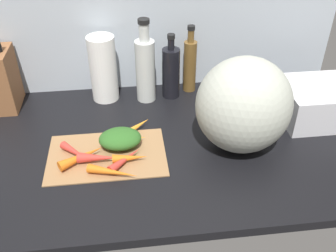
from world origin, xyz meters
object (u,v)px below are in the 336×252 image
object	(u,v)px
carrot_7	(130,158)
dish_rack	(317,102)
carrot_0	(134,129)
carrot_4	(77,153)
winter_squash	(244,105)
bottle_1	(171,72)
carrot_3	(123,139)
carrot_5	(113,172)
knife_block	(0,79)
carrot_1	(98,158)
paper_towel_roll	(103,69)
bottle_0	(145,68)
bottle_2	(190,64)
cutting_board	(107,155)
carrot_6	(82,157)
carrot_2	(127,159)

from	to	relation	value
carrot_7	dish_rack	world-z (taller)	dish_rack
carrot_0	carrot_4	bearing A→B (deg)	-150.60
winter_squash	bottle_1	bearing A→B (deg)	118.04
carrot_3	carrot_4	bearing A→B (deg)	-160.90
carrot_4	dish_rack	bearing A→B (deg)	8.70
carrot_5	carrot_0	bearing A→B (deg)	70.72
carrot_5	winter_squash	world-z (taller)	winter_squash
carrot_5	knife_block	xyz separation A→B (cm)	(-39.65, 44.61, 9.32)
carrot_5	bottle_1	distance (cm)	50.91
carrot_4	bottle_1	world-z (taller)	bottle_1
carrot_4	winter_squash	size ratio (longest dim) A/B	0.43
carrot_1	winter_squash	size ratio (longest dim) A/B	0.40
paper_towel_roll	bottle_1	xyz separation A→B (cm)	(25.35, -1.36, -2.26)
carrot_4	dish_rack	world-z (taller)	dish_rack
carrot_1	bottle_1	xyz separation A→B (cm)	(27.36, 38.02, 7.82)
carrot_1	carrot_5	bearing A→B (deg)	-56.85
dish_rack	carrot_5	bearing A→B (deg)	-162.35
carrot_3	bottle_0	world-z (taller)	bottle_0
paper_towel_roll	bottle_0	bearing A→B (deg)	-9.27
knife_block	bottle_1	size ratio (longest dim) A/B	1.10
knife_block	paper_towel_roll	world-z (taller)	knife_block
bottle_0	bottle_2	bearing A→B (deg)	15.79
carrot_7	winter_squash	bearing A→B (deg)	8.04
cutting_board	carrot_0	size ratio (longest dim) A/B	2.41
cutting_board	carrot_6	size ratio (longest dim) A/B	2.51
carrot_0	dish_rack	size ratio (longest dim) A/B	0.62
paper_towel_roll	carrot_0	bearing A→B (deg)	-69.50
carrot_6	carrot_4	bearing A→B (deg)	126.06
carrot_2	carrot_3	bearing A→B (deg)	94.87
carrot_6	bottle_0	xyz separation A→B (cm)	(22.65, 35.59, 10.81)
carrot_0	carrot_2	size ratio (longest dim) A/B	1.20
knife_block	bottle_0	bearing A→B (deg)	-1.20
cutting_board	carrot_0	bearing A→B (deg)	48.46
carrot_3	knife_block	bearing A→B (deg)	145.79
bottle_2	winter_squash	bearing A→B (deg)	-75.00
carrot_6	paper_towel_roll	distance (cm)	40.10
bottle_0	dish_rack	distance (cm)	62.91
knife_block	cutting_board	bearing A→B (deg)	-42.19
cutting_board	bottle_0	size ratio (longest dim) A/B	1.16
cutting_board	bottle_2	world-z (taller)	bottle_2
cutting_board	carrot_0	distance (cm)	13.77
carrot_5	cutting_board	bearing A→B (deg)	100.13
knife_block	paper_towel_roll	distance (cm)	37.34
carrot_1	dish_rack	size ratio (longest dim) A/B	0.50
carrot_1	paper_towel_roll	size ratio (longest dim) A/B	0.49
knife_block	dish_rack	world-z (taller)	knife_block
carrot_3	winter_squash	size ratio (longest dim) A/B	0.46
bottle_1	carrot_2	bearing A→B (deg)	-115.40
bottle_1	carrot_1	bearing A→B (deg)	-125.74
carrot_6	carrot_7	size ratio (longest dim) A/B	1.40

